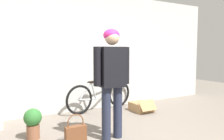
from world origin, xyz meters
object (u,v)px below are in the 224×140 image
Objects in this scene: potted_plant at (33,122)px; cardboard_box at (141,107)px; bicycle at (101,95)px; person at (112,73)px; handbag at (76,133)px.

cardboard_box is at bearing 11.18° from potted_plant.
bicycle is 1.85m from potted_plant.
person is 3.52× the size of potted_plant.
potted_plant is (-1.04, 0.54, -0.72)m from person.
person reaches higher than potted_plant.
bicycle is 0.93m from cardboard_box.
person is 3.92× the size of handbag.
bicycle reaches higher than cardboard_box.
handbag is at bearing -137.23° from bicycle.
potted_plant reaches higher than cardboard_box.
person is 1.71m from bicycle.
bicycle is 4.05× the size of handbag.
cardboard_box is 1.16× the size of potted_plant.
potted_plant is at bearing 141.31° from handbag.
handbag is 0.67m from potted_plant.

